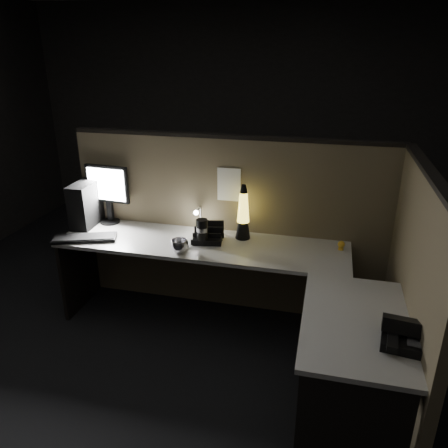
% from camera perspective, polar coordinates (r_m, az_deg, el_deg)
% --- Properties ---
extents(floor, '(6.00, 6.00, 0.00)m').
position_cam_1_polar(floor, '(3.33, -3.16, -18.51)').
color(floor, black).
rests_on(floor, ground).
extents(room_shell, '(6.00, 6.00, 6.00)m').
position_cam_1_polar(room_shell, '(2.59, -3.92, 9.85)').
color(room_shell, silver).
rests_on(room_shell, ground).
extents(partition_back, '(2.66, 0.06, 1.50)m').
position_cam_1_polar(partition_back, '(3.71, 0.73, -0.35)').
color(partition_back, brown).
rests_on(partition_back, ground).
extents(partition_right, '(0.06, 1.66, 1.50)m').
position_cam_1_polar(partition_right, '(2.94, 23.16, -8.73)').
color(partition_right, brown).
rests_on(partition_right, ground).
extents(desk, '(2.60, 1.60, 0.73)m').
position_cam_1_polar(desk, '(3.16, 1.10, -8.08)').
color(desk, '#BBB8B1').
rests_on(desk, ground).
extents(pc_tower, '(0.18, 0.37, 0.38)m').
position_cam_1_polar(pc_tower, '(3.92, -17.59, 2.50)').
color(pc_tower, black).
rests_on(pc_tower, desk).
extents(monitor, '(0.40, 0.17, 0.51)m').
position_cam_1_polar(monitor, '(3.89, -14.98, 4.49)').
color(monitor, black).
rests_on(monitor, desk).
extents(keyboard, '(0.52, 0.33, 0.02)m').
position_cam_1_polar(keyboard, '(3.68, -17.73, -1.77)').
color(keyboard, black).
rests_on(keyboard, desk).
extents(mouse, '(0.12, 0.10, 0.04)m').
position_cam_1_polar(mouse, '(3.37, -5.39, -2.82)').
color(mouse, black).
rests_on(mouse, desk).
extents(clip_lamp, '(0.04, 0.16, 0.21)m').
position_cam_1_polar(clip_lamp, '(3.63, -3.36, 0.86)').
color(clip_lamp, silver).
rests_on(clip_lamp, desk).
extents(organizer, '(0.26, 0.23, 0.17)m').
position_cam_1_polar(organizer, '(3.48, -2.08, -1.61)').
color(organizer, black).
rests_on(organizer, desk).
extents(lava_lamp, '(0.12, 0.12, 0.45)m').
position_cam_1_polar(lava_lamp, '(3.47, 2.52, 1.01)').
color(lava_lamp, black).
rests_on(lava_lamp, desk).
extents(travel_mug, '(0.09, 0.09, 0.21)m').
position_cam_1_polar(travel_mug, '(3.40, -2.86, -1.03)').
color(travel_mug, black).
rests_on(travel_mug, desk).
extents(steel_mug, '(0.17, 0.17, 0.10)m').
position_cam_1_polar(steel_mug, '(3.29, -5.83, -2.89)').
color(steel_mug, silver).
rests_on(steel_mug, desk).
extents(figurine, '(0.05, 0.05, 0.05)m').
position_cam_1_polar(figurine, '(3.44, 15.07, -2.58)').
color(figurine, yellow).
rests_on(figurine, desk).
extents(pinned_paper, '(0.19, 0.00, 0.27)m').
position_cam_1_polar(pinned_paper, '(3.55, 0.65, 5.16)').
color(pinned_paper, white).
rests_on(pinned_paper, partition_back).
extents(desk_phone, '(0.27, 0.27, 0.14)m').
position_cam_1_polar(desk_phone, '(2.51, 22.58, -13.21)').
color(desk_phone, black).
rests_on(desk_phone, desk).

